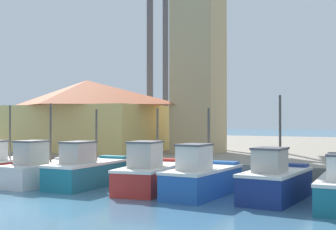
{
  "coord_description": "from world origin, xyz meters",
  "views": [
    {
      "loc": [
        12.0,
        -13.49,
        3.23
      ],
      "look_at": [
        -0.08,
        10.47,
        3.5
      ],
      "focal_mm": 50.0,
      "sensor_mm": 36.0,
      "label": 1
    }
  ],
  "objects_px": {
    "fishing_boat_right_inner": "(202,178)",
    "warehouse_left": "(87,114)",
    "fishing_boat_mid_left": "(42,170)",
    "clock_tower": "(198,27)",
    "port_crane_near": "(151,61)",
    "fishing_boat_center": "(88,171)",
    "fishing_boat_left_inner": "(2,166)",
    "fishing_boat_mid_right": "(152,174)",
    "port_crane_far": "(166,61)",
    "fishing_boat_right_outer": "(276,182)"
  },
  "relations": [
    {
      "from": "fishing_boat_mid_left",
      "to": "port_crane_near",
      "type": "distance_m",
      "value": 19.11
    },
    {
      "from": "fishing_boat_mid_right",
      "to": "clock_tower",
      "type": "height_order",
      "value": "clock_tower"
    },
    {
      "from": "fishing_boat_center",
      "to": "fishing_boat_right_inner",
      "type": "height_order",
      "value": "fishing_boat_center"
    },
    {
      "from": "fishing_boat_right_outer",
      "to": "clock_tower",
      "type": "xyz_separation_m",
      "value": [
        -7.6,
        10.05,
        8.67
      ]
    },
    {
      "from": "fishing_boat_mid_left",
      "to": "clock_tower",
      "type": "distance_m",
      "value": 14.35
    },
    {
      "from": "port_crane_far",
      "to": "port_crane_near",
      "type": "bearing_deg",
      "value": -76.43
    },
    {
      "from": "fishing_boat_right_outer",
      "to": "port_crane_far",
      "type": "xyz_separation_m",
      "value": [
        -16.0,
        21.66,
        8.15
      ]
    },
    {
      "from": "clock_tower",
      "to": "port_crane_near",
      "type": "bearing_deg",
      "value": 137.7
    },
    {
      "from": "fishing_boat_left_inner",
      "to": "fishing_boat_center",
      "type": "bearing_deg",
      "value": 2.52
    },
    {
      "from": "fishing_boat_mid_left",
      "to": "fishing_boat_right_outer",
      "type": "distance_m",
      "value": 11.53
    },
    {
      "from": "fishing_boat_mid_right",
      "to": "fishing_boat_right_inner",
      "type": "bearing_deg",
      "value": -7.96
    },
    {
      "from": "fishing_boat_mid_left",
      "to": "port_crane_near",
      "type": "relative_size",
      "value": 0.24
    },
    {
      "from": "fishing_boat_mid_right",
      "to": "warehouse_left",
      "type": "relative_size",
      "value": 0.51
    },
    {
      "from": "fishing_boat_left_inner",
      "to": "fishing_boat_mid_left",
      "type": "relative_size",
      "value": 0.91
    },
    {
      "from": "fishing_boat_right_inner",
      "to": "clock_tower",
      "type": "relative_size",
      "value": 0.28
    },
    {
      "from": "clock_tower",
      "to": "port_crane_near",
      "type": "distance_m",
      "value": 9.77
    },
    {
      "from": "fishing_boat_center",
      "to": "fishing_boat_right_inner",
      "type": "xyz_separation_m",
      "value": [
        6.06,
        -0.17,
        0.0
      ]
    },
    {
      "from": "fishing_boat_mid_right",
      "to": "fishing_boat_right_outer",
      "type": "height_order",
      "value": "fishing_boat_right_outer"
    },
    {
      "from": "fishing_boat_left_inner",
      "to": "fishing_boat_mid_left",
      "type": "bearing_deg",
      "value": -6.66
    },
    {
      "from": "fishing_boat_mid_right",
      "to": "port_crane_far",
      "type": "height_order",
      "value": "port_crane_far"
    },
    {
      "from": "fishing_boat_mid_left",
      "to": "warehouse_left",
      "type": "xyz_separation_m",
      "value": [
        -4.28,
        9.45,
        2.87
      ]
    },
    {
      "from": "fishing_boat_mid_left",
      "to": "fishing_boat_right_inner",
      "type": "height_order",
      "value": "fishing_boat_mid_left"
    },
    {
      "from": "fishing_boat_left_inner",
      "to": "fishing_boat_right_inner",
      "type": "height_order",
      "value": "fishing_boat_left_inner"
    },
    {
      "from": "fishing_boat_center",
      "to": "warehouse_left",
      "type": "bearing_deg",
      "value": 126.98
    },
    {
      "from": "fishing_boat_mid_left",
      "to": "port_crane_far",
      "type": "height_order",
      "value": "port_crane_far"
    },
    {
      "from": "fishing_boat_right_inner",
      "to": "fishing_boat_right_outer",
      "type": "relative_size",
      "value": 1.07
    },
    {
      "from": "fishing_boat_left_inner",
      "to": "fishing_boat_right_inner",
      "type": "bearing_deg",
      "value": 0.37
    },
    {
      "from": "fishing_boat_mid_right",
      "to": "fishing_boat_right_outer",
      "type": "relative_size",
      "value": 1.2
    },
    {
      "from": "fishing_boat_mid_right",
      "to": "fishing_boat_mid_left",
      "type": "bearing_deg",
      "value": -172.1
    },
    {
      "from": "port_crane_near",
      "to": "fishing_boat_mid_left",
      "type": "bearing_deg",
      "value": -79.28
    },
    {
      "from": "clock_tower",
      "to": "fishing_boat_center",
      "type": "bearing_deg",
      "value": -98.53
    },
    {
      "from": "fishing_boat_left_inner",
      "to": "fishing_boat_center",
      "type": "height_order",
      "value": "fishing_boat_left_inner"
    },
    {
      "from": "clock_tower",
      "to": "port_crane_near",
      "type": "xyz_separation_m",
      "value": [
        -7.17,
        6.53,
        -1.16
      ]
    },
    {
      "from": "fishing_boat_right_outer",
      "to": "port_crane_near",
      "type": "xyz_separation_m",
      "value": [
        -14.77,
        16.57,
        7.51
      ]
    },
    {
      "from": "clock_tower",
      "to": "warehouse_left",
      "type": "relative_size",
      "value": 1.65
    },
    {
      "from": "fishing_boat_left_inner",
      "to": "port_crane_near",
      "type": "xyz_separation_m",
      "value": [
        -0.18,
        16.9,
        7.53
      ]
    },
    {
      "from": "fishing_boat_mid_left",
      "to": "port_crane_near",
      "type": "height_order",
      "value": "port_crane_near"
    },
    {
      "from": "clock_tower",
      "to": "port_crane_far",
      "type": "xyz_separation_m",
      "value": [
        -8.4,
        11.61,
        -0.51
      ]
    },
    {
      "from": "fishing_boat_left_inner",
      "to": "port_crane_near",
      "type": "relative_size",
      "value": 0.22
    },
    {
      "from": "port_crane_near",
      "to": "clock_tower",
      "type": "bearing_deg",
      "value": -42.3
    },
    {
      "from": "fishing_boat_center",
      "to": "fishing_boat_right_outer",
      "type": "distance_m",
      "value": 9.12
    },
    {
      "from": "fishing_boat_right_inner",
      "to": "warehouse_left",
      "type": "relative_size",
      "value": 0.45
    },
    {
      "from": "fishing_boat_center",
      "to": "port_crane_near",
      "type": "relative_size",
      "value": 0.27
    },
    {
      "from": "port_crane_far",
      "to": "fishing_boat_mid_right",
      "type": "bearing_deg",
      "value": -64.45
    },
    {
      "from": "fishing_boat_right_outer",
      "to": "port_crane_far",
      "type": "height_order",
      "value": "port_crane_far"
    },
    {
      "from": "port_crane_near",
      "to": "fishing_boat_left_inner",
      "type": "bearing_deg",
      "value": -89.4
    },
    {
      "from": "fishing_boat_center",
      "to": "fishing_boat_right_outer",
      "type": "height_order",
      "value": "fishing_boat_right_outer"
    },
    {
      "from": "fishing_boat_right_outer",
      "to": "fishing_boat_left_inner",
      "type": "bearing_deg",
      "value": -178.73
    },
    {
      "from": "fishing_boat_center",
      "to": "port_crane_far",
      "type": "distance_m",
      "value": 24.22
    },
    {
      "from": "fishing_boat_right_inner",
      "to": "fishing_boat_right_outer",
      "type": "distance_m",
      "value": 3.07
    }
  ]
}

